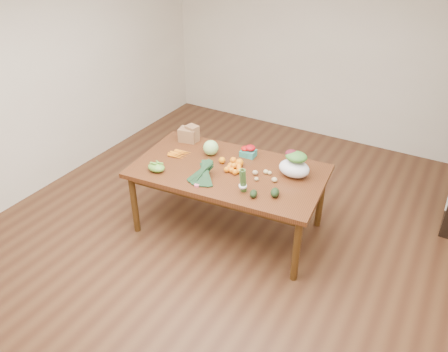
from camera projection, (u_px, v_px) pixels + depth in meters
The scene contains 23 objects.
floor at pixel (223, 242), 4.63m from camera, with size 6.00×6.00×0.00m, color #53321C.
room_walls at pixel (223, 126), 3.92m from camera, with size 5.02×6.02×2.70m.
dining_table at pixel (228, 199), 4.65m from camera, with size 1.93×1.07×0.75m, color #562C14.
paper_bag at pixel (188, 133), 4.94m from camera, with size 0.26×0.22×0.19m, color olive, non-canonical shape.
cabbage at pixel (211, 148), 4.67m from camera, with size 0.16×0.16×0.16m, color #ABDC7F.
strawberry_basket_a at pixel (245, 152), 4.66m from camera, with size 0.10×0.10×0.09m, color red, non-canonical shape.
strawberry_basket_b at pixel (250, 152), 4.65m from camera, with size 0.12×0.12×0.11m, color #B00B16, non-canonical shape.
orange_a at pixel (222, 160), 4.54m from camera, with size 0.07×0.07×0.07m, color orange.
orange_b at pixel (233, 160), 4.53m from camera, with size 0.07×0.07×0.07m, color orange.
orange_c at pixel (239, 163), 4.48m from camera, with size 0.08×0.08×0.08m, color orange.
mandarin_cluster at pixel (234, 167), 4.40m from camera, with size 0.18×0.18×0.09m, color #F4A10E, non-canonical shape.
carrots at pixel (180, 154), 4.69m from camera, with size 0.22×0.19×0.03m, color orange, non-canonical shape.
snap_pea_bag at pixel (156, 167), 4.40m from camera, with size 0.19×0.14×0.08m, color #629933.
kale_bunch at pixel (201, 174), 4.21m from camera, with size 0.32×0.40×0.16m, color black, non-canonical shape.
asparagus_bundle at pixel (243, 180), 4.03m from camera, with size 0.08×0.08×0.25m, color #54873E, non-canonical shape.
potato_a at pixel (255, 173), 4.34m from camera, with size 0.06×0.05×0.05m, color tan.
potato_b at pixel (256, 179), 4.25m from camera, with size 0.04×0.04×0.04m, color tan.
potato_c at pixel (270, 173), 4.35m from camera, with size 0.05×0.04×0.04m, color tan.
potato_d at pixel (266, 172), 4.36m from camera, with size 0.05×0.05×0.05m, color #D1BD79.
potato_e at pixel (274, 180), 4.23m from camera, with size 0.06×0.05×0.05m, color tan.
avocado_a at pixel (253, 194), 4.01m from camera, with size 0.07×0.10×0.07m, color black.
avocado_b at pixel (275, 192), 4.02m from camera, with size 0.08×0.12×0.08m, color black.
salad_bag at pixel (294, 165), 4.28m from camera, with size 0.31×0.23×0.24m, color white, non-canonical shape.
Camera 1 is at (1.80, -3.09, 3.03)m, focal length 35.00 mm.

